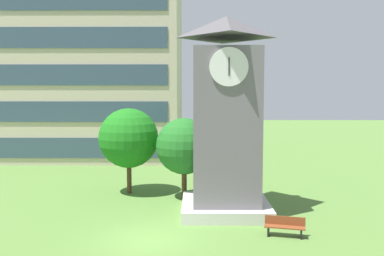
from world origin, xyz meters
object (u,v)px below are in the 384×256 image
object	(u,v)px
tree_by_building	(184,146)
park_bench	(285,226)
tree_streetside	(129,138)
clock_tower	(226,126)

from	to	relation	value
tree_by_building	park_bench	bearing A→B (deg)	-54.90
tree_streetside	tree_by_building	distance (m)	3.83
park_bench	clock_tower	bearing A→B (deg)	122.45
clock_tower	tree_by_building	world-z (taller)	clock_tower
clock_tower	tree_streetside	world-z (taller)	clock_tower
tree_by_building	clock_tower	bearing A→B (deg)	-51.71
clock_tower	park_bench	bearing A→B (deg)	-57.55
clock_tower	tree_streetside	size ratio (longest dim) A/B	1.91
park_bench	tree_by_building	bearing A→B (deg)	125.10
park_bench	tree_streetside	bearing A→B (deg)	135.94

